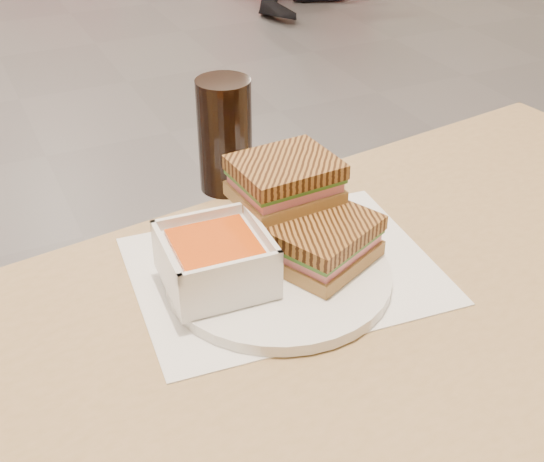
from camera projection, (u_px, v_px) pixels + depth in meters
name	position (u px, v px, depth m)	size (l,w,h in m)	color
main_table	(390.00, 404.00, 0.84)	(1.28, 0.86, 0.75)	tan
tray_liner	(284.00, 270.00, 0.86)	(0.38, 0.30, 0.00)	white
plate	(279.00, 275.00, 0.84)	(0.26, 0.26, 0.01)	white
soup_bowl	(216.00, 261.00, 0.80)	(0.12, 0.12, 0.06)	white
panini_lower	(323.00, 241.00, 0.84)	(0.15, 0.14, 0.05)	#AD8147
panini_upper	(285.00, 180.00, 0.86)	(0.12, 0.11, 0.05)	#AD8147
cola_glass	(225.00, 136.00, 0.99)	(0.08, 0.08, 0.16)	black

